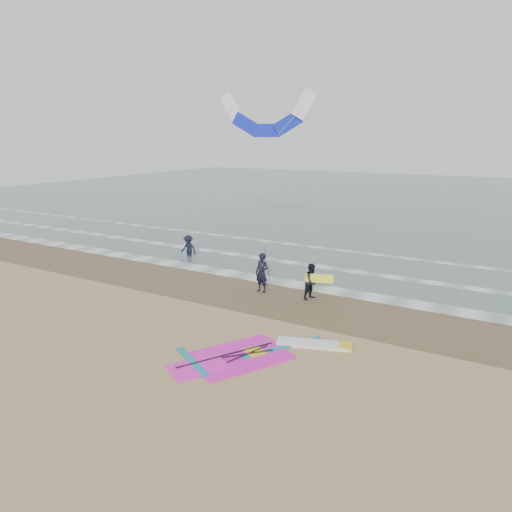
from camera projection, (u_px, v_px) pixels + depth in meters
The scene contains 11 objects.
ground at pixel (200, 345), 16.76m from camera, with size 120.00×120.00×0.00m, color tan.
sea_water at pixel (428, 199), 57.18m from camera, with size 120.00×80.00×0.02m, color #47605E.
wet_sand_band at pixel (275, 297), 21.81m from camera, with size 120.00×5.00×0.01m, color brown.
foam_waterline at pixel (311, 273), 25.54m from camera, with size 120.00×9.15×0.02m.
windsurf_rig at pixel (260, 353), 16.04m from camera, with size 5.60×5.30×0.13m.
person_standing at pixel (262, 273), 22.30m from camera, with size 0.72×0.47×1.96m, color black.
person_walking at pixel (312, 281), 21.38m from camera, with size 0.84×0.65×1.72m, color black.
person_wading at pixel (188, 243), 28.96m from camera, with size 1.14×0.66×1.77m, color black.
held_pole at pixel (267, 265), 22.04m from camera, with size 0.17×0.86×1.82m.
carried_kiteboard at pixel (319, 278), 21.05m from camera, with size 1.30×0.51×0.39m.
surf_kite at pixel (266, 118), 29.84m from camera, with size 7.06×5.25×9.25m.
Camera 1 is at (9.39, -12.38, 7.37)m, focal length 32.00 mm.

